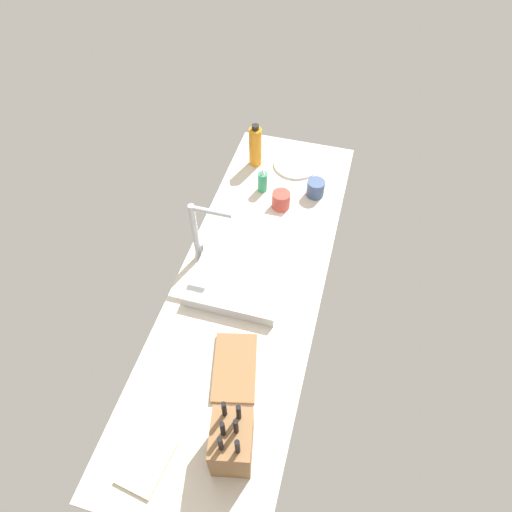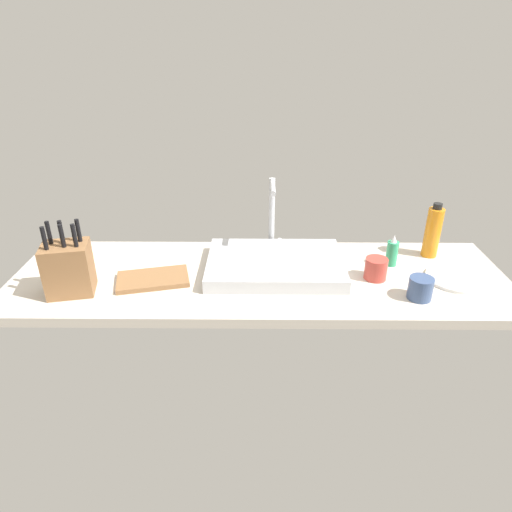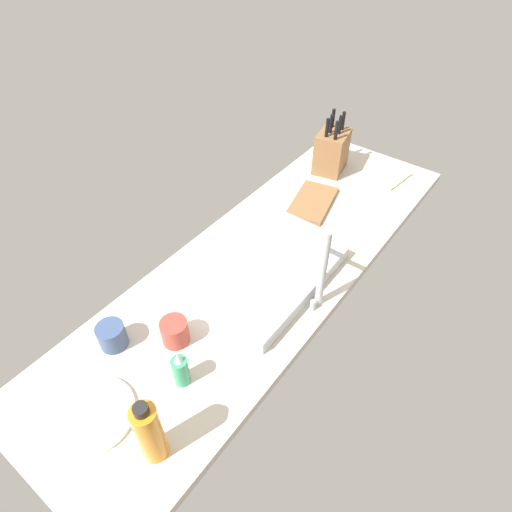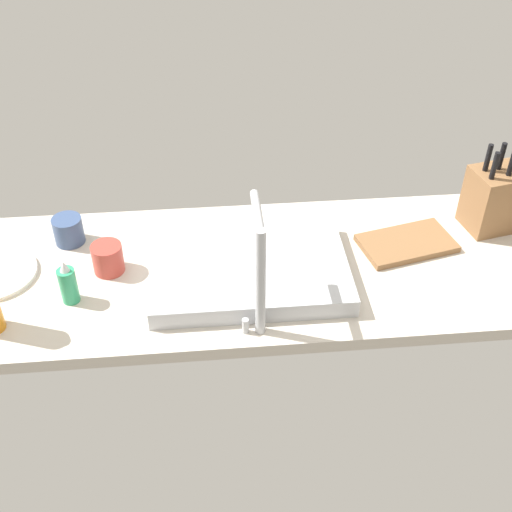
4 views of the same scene
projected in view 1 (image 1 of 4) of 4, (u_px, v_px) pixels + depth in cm
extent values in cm
cube|color=beige|center=(251.00, 281.00, 180.49)|extent=(180.83, 57.12, 3.50)
cube|color=#B7BABF|center=(246.00, 261.00, 181.24)|extent=(50.10, 35.06, 4.97)
cylinder|color=#B7BABF|center=(195.00, 233.00, 174.32)|extent=(2.40, 2.40, 29.54)
cylinder|color=#B7BABF|center=(211.00, 212.00, 162.27)|extent=(2.00, 15.53, 2.00)
cylinder|color=#B7BABF|center=(201.00, 247.00, 186.40)|extent=(1.60, 1.60, 4.00)
cube|color=brown|center=(232.00, 442.00, 131.52)|extent=(17.01, 14.61, 17.76)
cylinder|color=black|center=(237.00, 447.00, 118.56)|extent=(1.66, 1.66, 7.81)
cylinder|color=black|center=(220.00, 444.00, 119.03)|extent=(1.66, 1.66, 7.81)
cylinder|color=black|center=(236.00, 426.00, 121.80)|extent=(1.66, 1.66, 7.81)
cylinder|color=black|center=(223.00, 429.00, 121.42)|extent=(1.66, 1.66, 7.81)
cylinder|color=black|center=(239.00, 412.00, 124.17)|extent=(1.66, 1.66, 7.81)
cylinder|color=black|center=(224.00, 409.00, 124.73)|extent=(1.66, 1.66, 7.81)
cube|color=brown|center=(235.00, 367.00, 154.62)|extent=(27.69, 19.82, 1.80)
cylinder|color=#2D9966|center=(262.00, 182.00, 207.06)|extent=(4.37, 4.37, 9.54)
cone|color=silver|center=(263.00, 172.00, 202.23)|extent=(2.40, 2.40, 2.80)
cylinder|color=orange|center=(255.00, 147.00, 214.83)|extent=(6.08, 6.08, 19.76)
cylinder|color=black|center=(255.00, 127.00, 206.25)|extent=(3.34, 3.34, 2.20)
cylinder|color=white|center=(296.00, 164.00, 221.14)|extent=(21.82, 21.82, 1.20)
cube|color=beige|center=(146.00, 463.00, 135.84)|extent=(18.62, 14.35, 1.20)
cylinder|color=#384C75|center=(316.00, 188.00, 205.77)|extent=(8.07, 8.07, 7.67)
cylinder|color=#B23D33|center=(281.00, 200.00, 200.81)|extent=(8.00, 8.00, 7.93)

